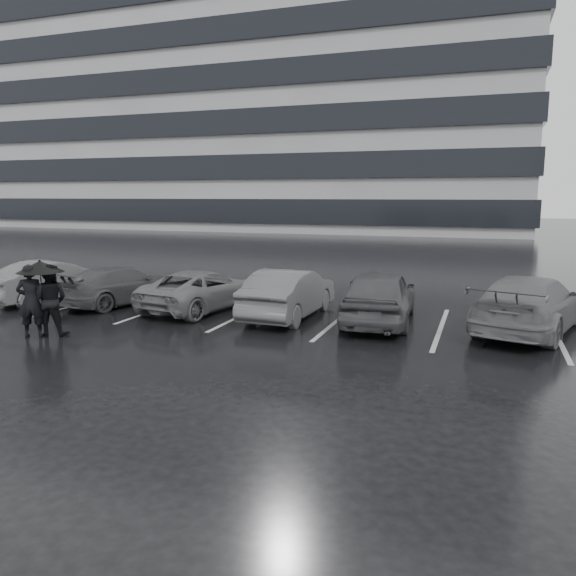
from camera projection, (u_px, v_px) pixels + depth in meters
The scene contains 12 objects.
ground at pixel (288, 340), 13.58m from camera, with size 160.00×160.00×0.00m, color black.
office_building at pixel (246, 97), 63.10m from camera, with size 61.00×26.00×29.00m.
car_main at pixel (379, 296), 15.28m from camera, with size 1.78×4.42×1.51m, color black.
car_west_a at pixel (289, 293), 16.00m from camera, with size 1.48×4.23×1.39m, color #313234.
car_west_b at pixel (202, 290), 17.10m from camera, with size 2.02×4.38×1.22m, color #48484A.
car_west_c at pixel (121, 285), 17.94m from camera, with size 1.71×4.20×1.22m, color black.
car_west_d at pixel (55, 281), 18.44m from camera, with size 1.43×4.11×1.35m, color #313234.
car_east at pixel (530, 304), 14.28m from camera, with size 2.03×4.99×1.45m, color #48484A.
pedestrian_left at pixel (31, 301), 13.72m from camera, with size 0.66×0.43×1.81m, color black.
pedestrian_right at pixel (50, 300), 13.92m from camera, with size 0.87×0.68×1.79m, color black.
umbrella at pixel (40, 267), 13.76m from camera, with size 1.12×1.12×1.90m.
stall_stripes at pixel (290, 317), 16.16m from camera, with size 19.72×5.00×0.00m.
Camera 1 is at (4.40, -12.43, 3.47)m, focal length 35.00 mm.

